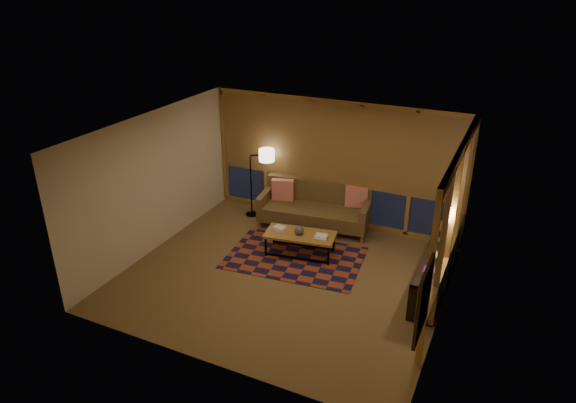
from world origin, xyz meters
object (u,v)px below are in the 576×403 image
at_px(sofa, 315,207).
at_px(bookshelf, 436,266).
at_px(floor_lamp, 251,183).
at_px(coffee_table, 300,244).

bearing_deg(sofa, bookshelf, -29.06).
bearing_deg(floor_lamp, coffee_table, -59.96).
relative_size(sofa, bookshelf, 0.88).
bearing_deg(sofa, coffee_table, -88.32).
height_order(sofa, bookshelf, sofa).
bearing_deg(sofa, floor_lamp, 173.81).
xyz_separation_m(coffee_table, bookshelf, (2.55, 0.11, 0.10)).
distance_m(sofa, floor_lamp, 1.54).
bearing_deg(coffee_table, sofa, 90.26).
relative_size(sofa, floor_lamp, 1.48).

